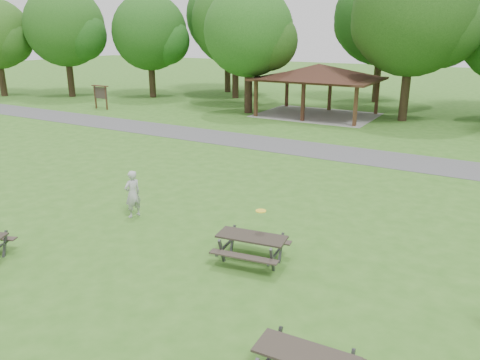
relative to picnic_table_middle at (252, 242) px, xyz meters
name	(u,v)px	position (x,y,z in m)	size (l,w,h in m)	color
ground	(139,256)	(-2.95, -1.27, -0.60)	(160.00, 160.00, 0.00)	#34681D
asphalt_path	(318,150)	(-2.95, 12.73, -0.59)	(120.00, 3.20, 0.02)	#4B4B4E
pavilion	(318,73)	(-6.95, 22.73, 2.46)	(8.60, 7.01, 3.76)	#3B2615
notice_board	(100,93)	(-22.95, 16.73, 0.71)	(1.60, 0.30, 1.88)	#372114
tree_row_a	(66,29)	(-30.86, 20.75, 5.55)	(7.56, 7.20, 9.97)	black
tree_row_b	(151,35)	(-23.86, 24.25, 5.07)	(7.14, 6.80, 9.28)	black
tree_row_c	(236,24)	(-16.85, 27.75, 5.94)	(8.19, 7.80, 10.67)	black
tree_row_d	(250,34)	(-11.87, 21.25, 5.17)	(6.93, 6.60, 9.27)	black
tree_row_e	(415,19)	(-0.85, 23.75, 6.18)	(8.40, 8.00, 11.02)	black
tree_deep_a	(228,19)	(-19.85, 31.25, 6.53)	(8.40, 8.00, 11.38)	black
tree_deep_b	(383,20)	(-4.85, 31.75, 6.29)	(8.40, 8.00, 11.13)	black
picnic_table_middle	(252,242)	(0.00, 0.00, 0.00)	(2.07, 1.76, 0.81)	black
frisbee_in_flight	(261,211)	(0.09, 0.35, 0.81)	(0.38, 0.38, 0.02)	yellow
frisbee_thrower	(133,194)	(-5.06, 0.87, 0.22)	(0.60, 0.39, 1.64)	#B0B0B3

